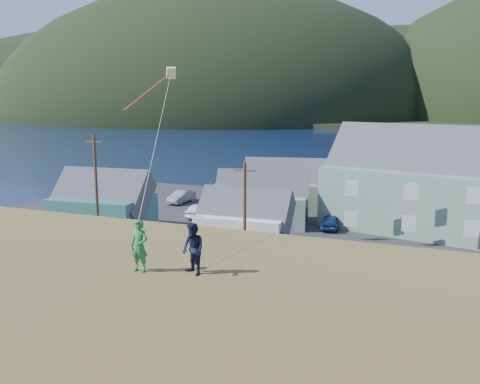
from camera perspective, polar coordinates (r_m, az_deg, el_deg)
name	(u,v)px	position (r m, az deg, el deg)	size (l,w,h in m)	color
ground	(269,285)	(37.91, 3.12, -9.86)	(900.00, 900.00, 0.00)	#0A1638
grass_strip	(260,294)	(36.11, 2.10, -10.82)	(110.00, 8.00, 0.10)	#4C3D19
waterfront_lot	(323,228)	(53.61, 8.88, -3.85)	(72.00, 36.00, 0.12)	#28282B
wharf	(318,185)	(76.80, 8.30, 0.75)	(26.00, 14.00, 0.90)	gray
far_shore	(433,114)	(364.17, 19.89, 7.81)	(900.00, 320.00, 2.00)	black
shed_teal	(102,203)	(53.58, -14.49, -1.15)	(9.70, 7.20, 7.31)	#2D6960
shed_palegreen_near	(262,201)	(54.01, 2.37, -0.92)	(10.39, 7.78, 6.76)	slate
shed_white	(245,221)	(45.69, 0.49, -3.14)	(8.14, 5.61, 6.32)	white
shed_palegreen_far	(291,187)	(61.09, 5.44, 0.56)	(11.73, 8.07, 7.24)	slate
utility_poles	(275,213)	(37.95, 3.74, -2.26)	(32.45, 0.24, 9.88)	#47331E
parked_cars	(263,207)	(59.08, 2.43, -1.64)	(21.67, 12.40, 1.54)	black
kite_flyer_green	(139,246)	(18.27, -10.68, -5.69)	(0.65, 0.42, 1.78)	#217C37
kite_flyer_navy	(193,249)	(17.75, -5.03, -6.09)	(0.84, 0.66, 1.73)	#121931
kite_rig	(167,78)	(27.30, -7.78, 12.01)	(2.53, 5.01, 11.38)	beige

